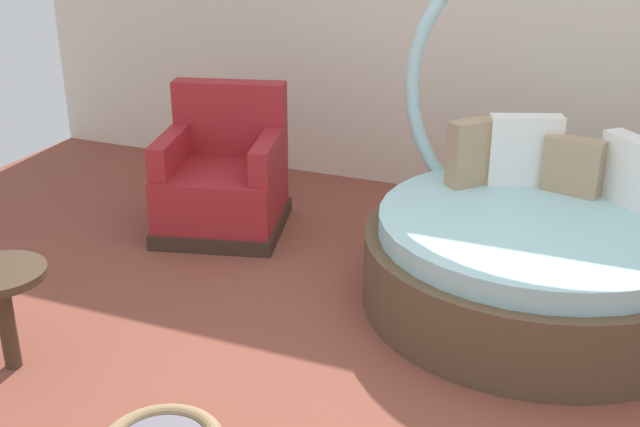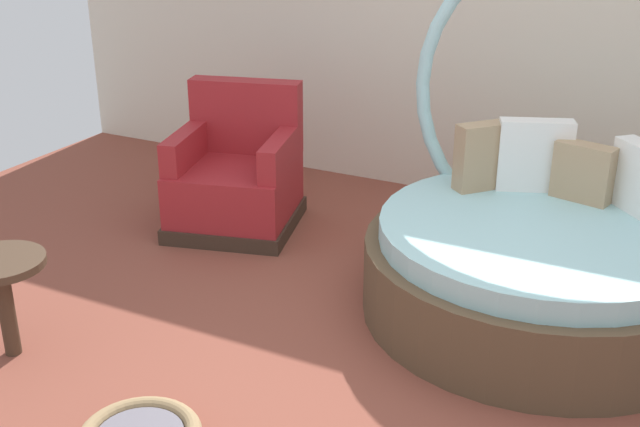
{
  "view_description": "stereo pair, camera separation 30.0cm",
  "coord_description": "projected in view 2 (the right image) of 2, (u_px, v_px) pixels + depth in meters",
  "views": [
    {
      "loc": [
        0.79,
        -3.12,
        2.19
      ],
      "look_at": [
        -0.71,
        0.48,
        0.55
      ],
      "focal_mm": 44.87,
      "sensor_mm": 36.0,
      "label": 1
    },
    {
      "loc": [
        1.06,
        -2.99,
        2.19
      ],
      "look_at": [
        -0.71,
        0.48,
        0.55
      ],
      "focal_mm": 44.87,
      "sensor_mm": 36.0,
      "label": 2
    }
  ],
  "objects": [
    {
      "name": "red_armchair",
      "position": [
        237.0,
        178.0,
        5.36
      ],
      "size": [
        0.98,
        0.98,
        0.94
      ],
      "color": "#38281E",
      "rests_on": "ground_plane"
    },
    {
      "name": "back_wall",
      "position": [
        554.0,
        21.0,
        5.32
      ],
      "size": [
        8.0,
        0.12,
        2.63
      ],
      "primitive_type": "cube",
      "color": "silver",
      "rests_on": "ground_plane"
    },
    {
      "name": "round_daybed",
      "position": [
        544.0,
        244.0,
        4.28
      ],
      "size": [
        1.86,
        1.86,
        1.99
      ],
      "color": "brown",
      "rests_on": "ground_plane"
    },
    {
      "name": "ground_plane",
      "position": [
        408.0,
        385.0,
        3.75
      ],
      "size": [
        8.0,
        8.0,
        0.02
      ],
      "primitive_type": "cube",
      "color": "brown"
    },
    {
      "name": "side_table",
      "position": [
        1.0,
        277.0,
        3.83
      ],
      "size": [
        0.44,
        0.44,
        0.52
      ],
      "color": "#473323",
      "rests_on": "ground_plane"
    }
  ]
}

